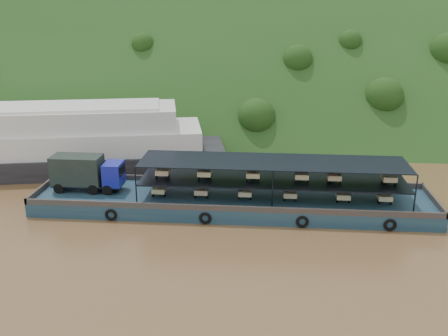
{
  "coord_description": "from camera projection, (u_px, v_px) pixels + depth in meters",
  "views": [
    {
      "loc": [
        1.74,
        -39.94,
        17.66
      ],
      "look_at": [
        -2.0,
        3.0,
        3.2
      ],
      "focal_mm": 40.0,
      "sensor_mm": 36.0,
      "label": 1
    }
  ],
  "objects": [
    {
      "name": "cargo_barge",
      "position": [
        222.0,
        197.0,
        44.44
      ],
      "size": [
        35.0,
        7.18,
        4.54
      ],
      "color": "#132C45",
      "rests_on": "ground"
    },
    {
      "name": "passenger_ferry",
      "position": [
        62.0,
        142.0,
        54.21
      ],
      "size": [
        36.36,
        15.8,
        7.15
      ],
      "rotation": [
        0.0,
        0.0,
        0.2
      ],
      "color": "black",
      "rests_on": "ground"
    },
    {
      "name": "ground",
      "position": [
        244.0,
        214.0,
        43.48
      ],
      "size": [
        160.0,
        160.0,
        0.0
      ],
      "primitive_type": "plane",
      "color": "brown",
      "rests_on": "ground"
    },
    {
      "name": "hillside",
      "position": [
        255.0,
        121.0,
        77.48
      ],
      "size": [
        140.0,
        39.6,
        39.6
      ],
      "primitive_type": "cube",
      "rotation": [
        0.79,
        0.0,
        0.0
      ],
      "color": "#1C3914",
      "rests_on": "ground"
    }
  ]
}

